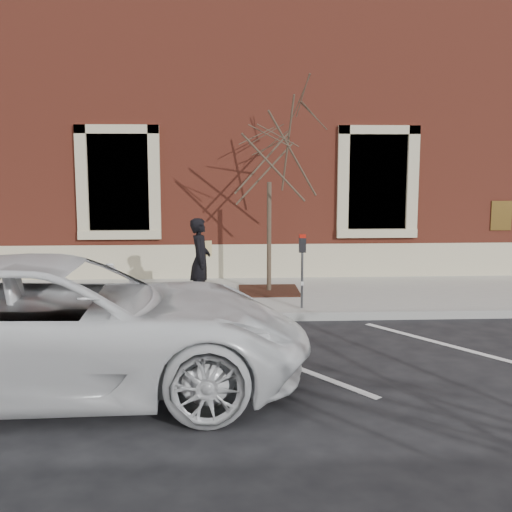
{
  "coord_description": "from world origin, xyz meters",
  "views": [
    {
      "loc": [
        -0.63,
        -11.4,
        2.88
      ],
      "look_at": [
        0.0,
        0.6,
        1.1
      ],
      "focal_mm": 45.0,
      "sensor_mm": 36.0,
      "label": 1
    }
  ],
  "objects": [
    {
      "name": "tree_grate",
      "position": [
        0.34,
        1.89,
        0.17
      ],
      "size": [
        1.25,
        1.25,
        0.03
      ],
      "primitive_type": "cube",
      "color": "#371811",
      "rests_on": "sidewalk_near"
    },
    {
      "name": "white_truck",
      "position": [
        -2.63,
        -3.55,
        0.86
      ],
      "size": [
        6.3,
        3.13,
        1.72
      ],
      "primitive_type": "imported",
      "rotation": [
        0.0,
        0.0,
        1.62
      ],
      "color": "white",
      "rests_on": "ground"
    },
    {
      "name": "sapling",
      "position": [
        0.34,
        1.89,
        3.08
      ],
      "size": [
        2.51,
        2.51,
        4.19
      ],
      "color": "#4E392F",
      "rests_on": "sidewalk_near"
    },
    {
      "name": "building_civic",
      "position": [
        0.0,
        7.74,
        4.0
      ],
      "size": [
        40.0,
        8.62,
        8.0
      ],
      "color": "brown",
      "rests_on": "ground"
    },
    {
      "name": "parking_meter",
      "position": [
        0.85,
        0.31,
        1.12
      ],
      "size": [
        0.13,
        0.1,
        1.39
      ],
      "rotation": [
        0.0,
        0.0,
        0.16
      ],
      "color": "#595B60",
      "rests_on": "sidewalk_near"
    },
    {
      "name": "parking_stripes",
      "position": [
        0.0,
        -2.2,
        0.0
      ],
      "size": [
        28.0,
        4.4,
        0.01
      ],
      "primitive_type": null,
      "color": "silver",
      "rests_on": "ground"
    },
    {
      "name": "curb_near",
      "position": [
        0.0,
        -0.05,
        0.07
      ],
      "size": [
        40.0,
        0.12,
        0.15
      ],
      "primitive_type": "cube",
      "color": "#9E9E99",
      "rests_on": "ground"
    },
    {
      "name": "sidewalk_near",
      "position": [
        0.0,
        1.75,
        0.07
      ],
      "size": [
        40.0,
        3.5,
        0.15
      ],
      "primitive_type": "cube",
      "color": "#B3B2A8",
      "rests_on": "ground"
    },
    {
      "name": "ground",
      "position": [
        0.0,
        0.0,
        0.0
      ],
      "size": [
        120.0,
        120.0,
        0.0
      ],
      "primitive_type": "plane",
      "color": "#28282B",
      "rests_on": "ground"
    },
    {
      "name": "man",
      "position": [
        -1.07,
        1.01,
        0.97
      ],
      "size": [
        0.44,
        0.63,
        1.64
      ],
      "primitive_type": "imported",
      "rotation": [
        0.0,
        0.0,
        1.49
      ],
      "color": "black",
      "rests_on": "sidewalk_near"
    }
  ]
}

